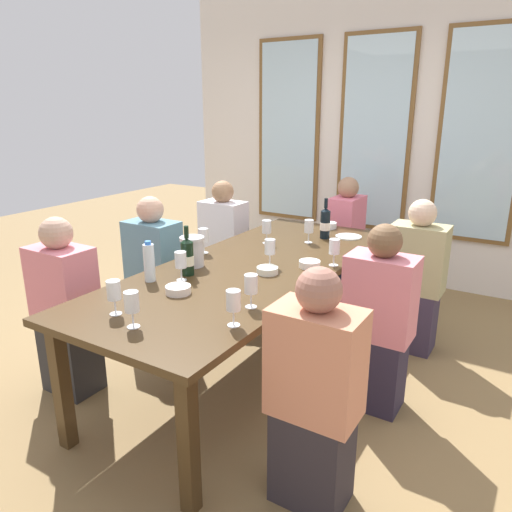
# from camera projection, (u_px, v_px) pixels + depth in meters

# --- Properties ---
(ground_plane) EXTENTS (12.00, 12.00, 0.00)m
(ground_plane) POSITION_uv_depth(u_px,v_px,m) (253.00, 367.00, 3.32)
(ground_plane) COLOR olive
(back_wall_with_windows) EXTENTS (4.21, 0.10, 2.90)m
(back_wall_with_windows) POSITION_uv_depth(u_px,v_px,m) (376.00, 134.00, 4.75)
(back_wall_with_windows) COLOR silver
(back_wall_with_windows) RESTS_ON ground
(dining_table) EXTENTS (1.01, 2.55, 0.74)m
(dining_table) POSITION_uv_depth(u_px,v_px,m) (253.00, 274.00, 3.12)
(dining_table) COLOR #412D17
(dining_table) RESTS_ON ground
(white_plate_0) EXTENTS (0.20, 0.20, 0.01)m
(white_plate_0) POSITION_uv_depth(u_px,v_px,m) (349.00, 237.00, 3.75)
(white_plate_0) COLOR white
(white_plate_0) RESTS_ON dining_table
(metal_pitcher) EXTENTS (0.16, 0.16, 0.19)m
(metal_pitcher) POSITION_uv_depth(u_px,v_px,m) (192.00, 251.00, 3.05)
(metal_pitcher) COLOR silver
(metal_pitcher) RESTS_ON dining_table
(wine_bottle_0) EXTENTS (0.08, 0.08, 0.31)m
(wine_bottle_0) POSITION_uv_depth(u_px,v_px,m) (325.00, 223.00, 3.69)
(wine_bottle_0) COLOR black
(wine_bottle_0) RESTS_ON dining_table
(wine_bottle_1) EXTENTS (0.08, 0.08, 0.30)m
(wine_bottle_1) POSITION_uv_depth(u_px,v_px,m) (187.00, 257.00, 2.89)
(wine_bottle_1) COLOR black
(wine_bottle_1) RESTS_ON dining_table
(tasting_bowl_0) EXTENTS (0.13, 0.13, 0.04)m
(tasting_bowl_0) POSITION_uv_depth(u_px,v_px,m) (310.00, 264.00, 3.05)
(tasting_bowl_0) COLOR white
(tasting_bowl_0) RESTS_ON dining_table
(tasting_bowl_1) EXTENTS (0.13, 0.13, 0.04)m
(tasting_bowl_1) POSITION_uv_depth(u_px,v_px,m) (267.00, 270.00, 2.94)
(tasting_bowl_1) COLOR white
(tasting_bowl_1) RESTS_ON dining_table
(tasting_bowl_2) EXTENTS (0.14, 0.14, 0.04)m
(tasting_bowl_2) POSITION_uv_depth(u_px,v_px,m) (178.00, 290.00, 2.62)
(tasting_bowl_2) COLOR white
(tasting_bowl_2) RESTS_ON dining_table
(tasting_bowl_3) EXTENTS (0.13, 0.13, 0.05)m
(tasting_bowl_3) POSITION_uv_depth(u_px,v_px,m) (329.00, 225.00, 4.02)
(tasting_bowl_3) COLOR white
(tasting_bowl_3) RESTS_ON dining_table
(water_bottle) EXTENTS (0.06, 0.06, 0.24)m
(water_bottle) POSITION_uv_depth(u_px,v_px,m) (149.00, 262.00, 2.78)
(water_bottle) COLOR white
(water_bottle) RESTS_ON dining_table
(wine_glass_0) EXTENTS (0.07, 0.07, 0.17)m
(wine_glass_0) POSITION_uv_depth(u_px,v_px,m) (132.00, 303.00, 2.19)
(wine_glass_0) COLOR white
(wine_glass_0) RESTS_ON dining_table
(wine_glass_1) EXTENTS (0.07, 0.07, 0.17)m
(wine_glass_1) POSITION_uv_depth(u_px,v_px,m) (114.00, 291.00, 2.33)
(wine_glass_1) COLOR white
(wine_glass_1) RESTS_ON dining_table
(wine_glass_2) EXTENTS (0.07, 0.07, 0.17)m
(wine_glass_2) POSITION_uv_depth(u_px,v_px,m) (270.00, 248.00, 3.05)
(wine_glass_2) COLOR white
(wine_glass_2) RESTS_ON dining_table
(wine_glass_3) EXTENTS (0.07, 0.07, 0.17)m
(wine_glass_3) POSITION_uv_depth(u_px,v_px,m) (203.00, 236.00, 3.32)
(wine_glass_3) COLOR white
(wine_glass_3) RESTS_ON dining_table
(wine_glass_4) EXTENTS (0.07, 0.07, 0.17)m
(wine_glass_4) POSITION_uv_depth(u_px,v_px,m) (267.00, 228.00, 3.55)
(wine_glass_4) COLOR white
(wine_glass_4) RESTS_ON dining_table
(wine_glass_5) EXTENTS (0.07, 0.07, 0.17)m
(wine_glass_5) POSITION_uv_depth(u_px,v_px,m) (181.00, 261.00, 2.79)
(wine_glass_5) COLOR white
(wine_glass_5) RESTS_ON dining_table
(wine_glass_6) EXTENTS (0.07, 0.07, 0.17)m
(wine_glass_6) POSITION_uv_depth(u_px,v_px,m) (233.00, 302.00, 2.21)
(wine_glass_6) COLOR white
(wine_glass_6) RESTS_ON dining_table
(wine_glass_7) EXTENTS (0.07, 0.07, 0.17)m
(wine_glass_7) POSITION_uv_depth(u_px,v_px,m) (334.00, 247.00, 3.05)
(wine_glass_7) COLOR white
(wine_glass_7) RESTS_ON dining_table
(wine_glass_8) EXTENTS (0.07, 0.07, 0.17)m
(wine_glass_8) POSITION_uv_depth(u_px,v_px,m) (251.00, 286.00, 2.41)
(wine_glass_8) COLOR white
(wine_glass_8) RESTS_ON dining_table
(wine_glass_9) EXTENTS (0.07, 0.07, 0.17)m
(wine_glass_9) POSITION_uv_depth(u_px,v_px,m) (309.00, 227.00, 3.57)
(wine_glass_9) COLOR white
(wine_glass_9) RESTS_ON dining_table
(seated_person_0) EXTENTS (0.38, 0.24, 1.11)m
(seated_person_0) POSITION_uv_depth(u_px,v_px,m) (154.00, 275.00, 3.55)
(seated_person_0) COLOR #22363A
(seated_person_0) RESTS_ON ground
(seated_person_1) EXTENTS (0.38, 0.24, 1.11)m
(seated_person_1) POSITION_uv_depth(u_px,v_px,m) (378.00, 324.00, 2.76)
(seated_person_1) COLOR #2C2539
(seated_person_1) RESTS_ON ground
(seated_person_2) EXTENTS (0.38, 0.24, 1.11)m
(seated_person_2) POSITION_uv_depth(u_px,v_px,m) (224.00, 247.00, 4.27)
(seated_person_2) COLOR #23343F
(seated_person_2) RESTS_ON ground
(seated_person_3) EXTENTS (0.38, 0.24, 1.11)m
(seated_person_3) POSITION_uv_depth(u_px,v_px,m) (416.00, 280.00, 3.44)
(seated_person_3) COLOR #3A2F44
(seated_person_3) RESTS_ON ground
(seated_person_4) EXTENTS (0.38, 0.24, 1.11)m
(seated_person_4) POSITION_uv_depth(u_px,v_px,m) (66.00, 311.00, 2.92)
(seated_person_4) COLOR #2C2C2D
(seated_person_4) RESTS_ON ground
(seated_person_5) EXTENTS (0.38, 0.24, 1.11)m
(seated_person_5) POSITION_uv_depth(u_px,v_px,m) (314.00, 397.00, 2.06)
(seated_person_5) COLOR #2E282D
(seated_person_5) RESTS_ON ground
(seated_person_6) EXTENTS (0.24, 0.38, 1.11)m
(seated_person_6) POSITION_uv_depth(u_px,v_px,m) (345.00, 240.00, 4.48)
(seated_person_6) COLOR #222B40
(seated_person_6) RESTS_ON ground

